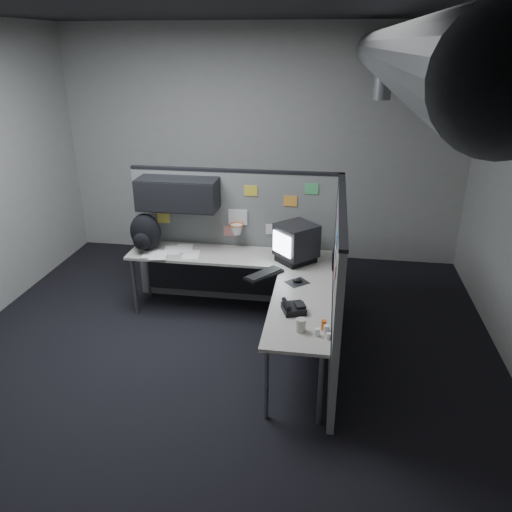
% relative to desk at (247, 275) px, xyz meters
% --- Properties ---
extents(room, '(5.62, 5.62, 3.22)m').
position_rel_desk_xyz_m(room, '(0.41, -0.70, 1.48)').
color(room, black).
rests_on(room, ground).
extents(partition_back, '(2.44, 0.42, 1.63)m').
position_rel_desk_xyz_m(partition_back, '(-0.40, 0.53, 0.38)').
color(partition_back, slate).
rests_on(partition_back, ground).
extents(partition_right, '(0.07, 2.23, 1.63)m').
position_rel_desk_xyz_m(partition_right, '(0.95, -0.49, 0.21)').
color(partition_right, slate).
rests_on(partition_right, ground).
extents(desk, '(2.31, 2.11, 0.73)m').
position_rel_desk_xyz_m(desk, '(0.00, 0.00, 0.00)').
color(desk, '#A49E94').
rests_on(desk, ground).
extents(monitor, '(0.53, 0.53, 0.43)m').
position_rel_desk_xyz_m(monitor, '(0.51, 0.19, 0.34)').
color(monitor, black).
rests_on(monitor, desk).
extents(keyboard, '(0.39, 0.45, 0.04)m').
position_rel_desk_xyz_m(keyboard, '(0.22, -0.23, 0.14)').
color(keyboard, black).
rests_on(keyboard, desk).
extents(mouse, '(0.26, 0.26, 0.04)m').
position_rel_desk_xyz_m(mouse, '(0.57, -0.33, 0.13)').
color(mouse, black).
rests_on(mouse, desk).
extents(phone, '(0.25, 0.26, 0.10)m').
position_rel_desk_xyz_m(phone, '(0.58, -0.92, 0.15)').
color(phone, black).
rests_on(phone, desk).
extents(bottles, '(0.14, 0.19, 0.09)m').
position_rel_desk_xyz_m(bottles, '(0.85, -1.25, 0.15)').
color(bottles, silver).
rests_on(bottles, desk).
extents(cup, '(0.10, 0.10, 0.11)m').
position_rel_desk_xyz_m(cup, '(0.66, -1.24, 0.17)').
color(cup, '#B9B1A3').
rests_on(cup, desk).
extents(papers, '(0.68, 0.55, 0.01)m').
position_rel_desk_xyz_m(papers, '(-0.91, 0.22, 0.12)').
color(papers, white).
rests_on(papers, desk).
extents(backpack, '(0.42, 0.41, 0.44)m').
position_rel_desk_xyz_m(backpack, '(-1.21, 0.25, 0.33)').
color(backpack, black).
rests_on(backpack, desk).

